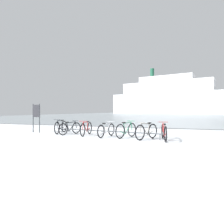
{
  "coord_description": "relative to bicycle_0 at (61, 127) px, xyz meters",
  "views": [
    {
      "loc": [
        2.26,
        -5.23,
        1.33
      ],
      "look_at": [
        -1.54,
        5.73,
        1.24
      ],
      "focal_mm": 31.8,
      "sensor_mm": 36.0,
      "label": 1
    }
  ],
  "objects": [
    {
      "name": "bike_rack",
      "position": [
        2.99,
        -0.56,
        -0.1
      ],
      "size": [
        6.22,
        0.91,
        0.31
      ],
      "color": "#4C5156",
      "rests_on": "ground"
    },
    {
      "name": "bicycle_6",
      "position": [
        5.95,
        -0.94,
        -0.01
      ],
      "size": [
        0.51,
        1.71,
        0.8
      ],
      "color": "black",
      "rests_on": "ground"
    },
    {
      "name": "bicycle_3",
      "position": [
        3.1,
        -0.62,
        -0.03
      ],
      "size": [
        0.46,
        1.7,
        0.76
      ],
      "color": "black",
      "rests_on": "ground"
    },
    {
      "name": "bicycle_2",
      "position": [
        1.86,
        -0.39,
        -0.01
      ],
      "size": [
        0.46,
        1.76,
        0.79
      ],
      "color": "black",
      "rests_on": "ground"
    },
    {
      "name": "info_sign",
      "position": [
        -1.63,
        -0.15,
        0.78
      ],
      "size": [
        0.55,
        0.09,
        1.73
      ],
      "color": "#33383D",
      "rests_on": "ground"
    },
    {
      "name": "ferry_ship",
      "position": [
        1.69,
        74.9,
        6.13
      ],
      "size": [
        49.02,
        19.67,
        19.38
      ],
      "color": "silver",
      "rests_on": "ground"
    },
    {
      "name": "ground",
      "position": [
        4.38,
        49.15,
        -0.41
      ],
      "size": [
        80.0,
        132.0,
        0.08
      ],
      "color": "silver"
    },
    {
      "name": "bicycle_4",
      "position": [
        4.13,
        -0.57,
        -0.0
      ],
      "size": [
        0.7,
        1.56,
        0.81
      ],
      "color": "black",
      "rests_on": "ground"
    },
    {
      "name": "bicycle_1",
      "position": [
        0.83,
        -0.35,
        -0.03
      ],
      "size": [
        0.61,
        1.54,
        0.75
      ],
      "color": "black",
      "rests_on": "ground"
    },
    {
      "name": "bicycle_5",
      "position": [
        5.17,
        -0.85,
        -0.0
      ],
      "size": [
        0.81,
        1.51,
        0.81
      ],
      "color": "black",
      "rests_on": "ground"
    },
    {
      "name": "bicycle_0",
      "position": [
        0.0,
        0.0,
        0.0
      ],
      "size": [
        0.51,
        1.74,
        0.82
      ],
      "color": "black",
      "rests_on": "ground"
    }
  ]
}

